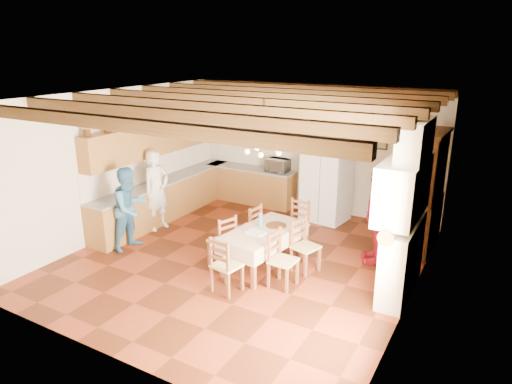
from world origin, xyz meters
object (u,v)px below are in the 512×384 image
(person_man, at_px, (157,190))
(person_woman_red, at_px, (376,216))
(dining_table, at_px, (263,234))
(chair_end_far, at_px, (296,225))
(refrigerator, at_px, (326,179))
(chair_right_far, at_px, (306,246))
(microwave, at_px, (277,165))
(person_woman_blue, at_px, (130,208))
(hutch, at_px, (425,191))
(chair_left_far, at_px, (248,228))
(chair_left_near, at_px, (222,240))
(chair_end_near, at_px, (227,264))
(chair_right_near, at_px, (283,260))

(person_man, height_order, person_woman_red, person_woman_red)
(dining_table, xyz_separation_m, chair_end_far, (0.15, 1.04, -0.16))
(person_man, bearing_deg, refrigerator, -43.74)
(chair_right_far, bearing_deg, chair_end_far, 52.57)
(person_woman_red, xyz_separation_m, microwave, (-2.93, 1.83, 0.16))
(refrigerator, distance_m, person_woman_blue, 4.31)
(refrigerator, bearing_deg, hutch, -6.52)
(chair_left_far, bearing_deg, chair_left_near, -4.69)
(dining_table, distance_m, person_man, 2.92)
(hutch, bearing_deg, person_woman_red, -119.29)
(chair_left_far, relative_size, chair_end_near, 1.00)
(dining_table, bearing_deg, microwave, 112.78)
(chair_end_far, bearing_deg, chair_right_far, -50.86)
(person_woman_blue, bearing_deg, microwave, -17.79)
(chair_left_near, xyz_separation_m, chair_left_far, (0.12, 0.72, 0.00))
(hutch, bearing_deg, chair_left_near, -137.82)
(hutch, distance_m, person_woman_blue, 5.66)
(refrigerator, bearing_deg, chair_left_near, -96.35)
(chair_end_far, bearing_deg, refrigerator, 96.52)
(hutch, bearing_deg, person_man, -159.22)
(refrigerator, bearing_deg, chair_right_far, -68.27)
(dining_table, bearing_deg, hutch, 44.51)
(chair_left_far, distance_m, chair_right_near, 1.49)
(chair_left_near, height_order, chair_end_near, same)
(dining_table, distance_m, chair_right_far, 0.77)
(chair_end_near, xyz_separation_m, person_woman_blue, (-2.54, 0.51, 0.34))
(person_man, bearing_deg, hutch, -63.10)
(microwave, bearing_deg, chair_left_near, -77.07)
(chair_right_far, height_order, person_man, person_man)
(chair_end_near, bearing_deg, chair_right_near, -131.97)
(hutch, relative_size, chair_right_far, 2.43)
(chair_left_far, distance_m, chair_end_near, 1.56)
(chair_end_near, bearing_deg, dining_table, -86.85)
(chair_end_far, xyz_separation_m, microwave, (-1.43, 2.00, 0.57))
(chair_right_far, height_order, chair_end_far, same)
(refrigerator, height_order, chair_end_far, refrigerator)
(chair_left_near, relative_size, person_woman_red, 0.54)
(refrigerator, height_order, chair_left_near, refrigerator)
(person_woman_blue, bearing_deg, chair_left_far, -61.49)
(chair_end_near, bearing_deg, person_woman_red, -119.30)
(chair_right_near, height_order, chair_end_near, same)
(hutch, relative_size, chair_end_near, 2.43)
(hutch, xyz_separation_m, chair_left_near, (-2.98, -2.52, -0.68))
(hutch, distance_m, chair_end_near, 4.11)
(hutch, bearing_deg, chair_end_near, -123.93)
(chair_end_near, height_order, chair_end_far, same)
(refrigerator, distance_m, chair_left_near, 3.21)
(chair_end_far, bearing_deg, person_man, -165.49)
(chair_right_near, xyz_separation_m, person_woman_red, (1.04, 1.66, 0.42))
(hutch, distance_m, dining_table, 3.24)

